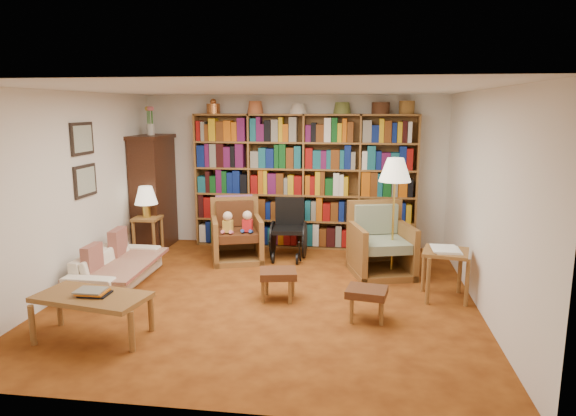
% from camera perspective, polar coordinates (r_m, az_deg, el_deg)
% --- Properties ---
extents(floor, '(5.00, 5.00, 0.00)m').
position_cam_1_polar(floor, '(6.47, -2.29, -9.68)').
color(floor, '#944C16').
rests_on(floor, ground).
extents(ceiling, '(5.00, 5.00, 0.00)m').
position_cam_1_polar(ceiling, '(6.06, -2.48, 13.03)').
color(ceiling, silver).
rests_on(ceiling, wall_back).
extents(wall_back, '(5.00, 0.00, 5.00)m').
position_cam_1_polar(wall_back, '(8.59, 0.58, 4.10)').
color(wall_back, white).
rests_on(wall_back, floor).
extents(wall_front, '(5.00, 0.00, 5.00)m').
position_cam_1_polar(wall_front, '(3.77, -9.16, -5.12)').
color(wall_front, white).
rests_on(wall_front, floor).
extents(wall_left, '(0.00, 5.00, 5.00)m').
position_cam_1_polar(wall_left, '(7.03, -22.88, 1.67)').
color(wall_left, white).
rests_on(wall_left, floor).
extents(wall_right, '(0.00, 5.00, 5.00)m').
position_cam_1_polar(wall_right, '(6.21, 20.95, 0.67)').
color(wall_right, white).
rests_on(wall_right, floor).
extents(bookshelf, '(3.60, 0.30, 2.42)m').
position_cam_1_polar(bookshelf, '(8.41, 1.79, 3.39)').
color(bookshelf, brown).
rests_on(bookshelf, floor).
extents(curio_cabinet, '(0.50, 0.95, 2.40)m').
position_cam_1_polar(curio_cabinet, '(8.73, -14.70, 1.88)').
color(curio_cabinet, '#3B1B10').
rests_on(curio_cabinet, floor).
extents(framed_pictures, '(0.03, 0.52, 0.97)m').
position_cam_1_polar(framed_pictures, '(7.23, -21.75, 4.99)').
color(framed_pictures, black).
rests_on(framed_pictures, wall_left).
extents(sofa, '(1.60, 0.63, 0.47)m').
position_cam_1_polar(sofa, '(7.16, -18.56, -6.23)').
color(sofa, white).
rests_on(sofa, floor).
extents(sofa_throw, '(0.89, 1.57, 0.04)m').
position_cam_1_polar(sofa_throw, '(7.12, -18.23, -5.75)').
color(sofa_throw, beige).
rests_on(sofa_throw, sofa).
extents(cushion_left, '(0.16, 0.41, 0.40)m').
position_cam_1_polar(cushion_left, '(7.46, -18.37, -3.80)').
color(cushion_left, maroon).
rests_on(cushion_left, sofa).
extents(cushion_right, '(0.12, 0.36, 0.36)m').
position_cam_1_polar(cushion_right, '(6.87, -20.93, -5.25)').
color(cushion_right, maroon).
rests_on(cushion_right, sofa).
extents(side_table_lamp, '(0.41, 0.41, 0.63)m').
position_cam_1_polar(side_table_lamp, '(8.28, -15.33, -2.14)').
color(side_table_lamp, brown).
rests_on(side_table_lamp, floor).
extents(table_lamp, '(0.35, 0.35, 0.48)m').
position_cam_1_polar(table_lamp, '(8.18, -15.51, 1.26)').
color(table_lamp, gold).
rests_on(table_lamp, side_table_lamp).
extents(armchair_leather, '(0.99, 0.99, 0.95)m').
position_cam_1_polar(armchair_leather, '(7.92, -5.53, -2.92)').
color(armchair_leather, brown).
rests_on(armchair_leather, floor).
extents(armchair_sage, '(1.02, 1.03, 1.00)m').
position_cam_1_polar(armchair_sage, '(7.36, 10.32, -4.19)').
color(armchair_sage, brown).
rests_on(armchair_sage, floor).
extents(wheelchair, '(0.53, 0.74, 0.93)m').
position_cam_1_polar(wheelchair, '(7.96, 0.06, -2.52)').
color(wheelchair, black).
rests_on(wheelchair, floor).
extents(floor_lamp, '(0.43, 0.43, 1.64)m').
position_cam_1_polar(floor_lamp, '(7.03, 11.80, 3.64)').
color(floor_lamp, gold).
rests_on(floor_lamp, floor).
extents(side_table_papers, '(0.62, 0.62, 0.64)m').
position_cam_1_polar(side_table_papers, '(6.49, 17.10, -5.40)').
color(side_table_papers, brown).
rests_on(side_table_papers, floor).
extents(footstool_a, '(0.50, 0.45, 0.37)m').
position_cam_1_polar(footstool_a, '(6.24, -1.11, -7.51)').
color(footstool_a, '#532816').
rests_on(footstool_a, floor).
extents(footstool_b, '(0.48, 0.43, 0.36)m').
position_cam_1_polar(footstool_b, '(5.73, 8.74, -9.44)').
color(footstool_b, '#532816').
rests_on(footstool_b, floor).
extents(coffee_table, '(1.20, 0.75, 0.51)m').
position_cam_1_polar(coffee_table, '(5.57, -20.95, -9.51)').
color(coffee_table, brown).
rests_on(coffee_table, floor).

